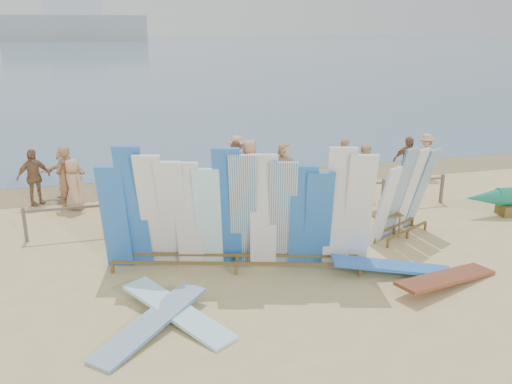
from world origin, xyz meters
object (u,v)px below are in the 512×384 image
object	(u,v)px
main_surfboard_rack	(236,215)
side_surfboard_rack	(404,196)
beach_chair_right	(273,201)
beachgoer_2	(128,184)
beachgoer_3	(237,161)
beachgoer_8	(366,171)
beachgoer_0	(74,184)
flat_board_d	(392,274)
flat_board_c	(446,285)
stroller	(302,194)
beach_chair_left	(273,202)
vendor_table	(384,224)
beachgoer_4	(236,169)
beachgoer_5	(284,165)
flat_board_e	(152,330)
beachgoer_6	(249,167)
beachgoer_9	(426,156)
beachgoer_10	(407,163)
beachgoer_extra_1	(34,177)
beachgoer_7	(343,163)
beachgoer_1	(65,177)
flat_board_a	(178,319)
beachgoer_11	(65,173)

from	to	relation	value
main_surfboard_rack	side_surfboard_rack	distance (m)	4.68
beach_chair_right	beachgoer_2	distance (m)	4.28
beachgoer_3	side_surfboard_rack	bearing A→B (deg)	151.89
beachgoer_2	beachgoer_8	world-z (taller)	beachgoer_8
beachgoer_8	beachgoer_3	bearing A→B (deg)	126.59
beachgoer_0	beachgoer_8	size ratio (longest dim) A/B	0.90
flat_board_d	beachgoer_8	size ratio (longest dim) A/B	1.58
flat_board_c	beachgoer_0	distance (m)	10.69
stroller	beach_chair_left	bearing A→B (deg)	-173.71
vendor_table	beachgoer_4	xyz separation A→B (m)	(-2.92, 4.36, 0.57)
beach_chair_left	beachgoer_5	size ratio (longest dim) A/B	0.51
flat_board_e	beachgoer_0	xyz separation A→B (m)	(-1.61, 7.43, 0.77)
beachgoer_6	beachgoer_9	bearing A→B (deg)	-86.88
beachgoer_5	beach_chair_left	bearing A→B (deg)	-179.12
beachgoer_10	beachgoer_9	bearing A→B (deg)	98.92
flat_board_d	stroller	xyz separation A→B (m)	(-0.38, 4.83, 0.44)
beachgoer_2	beachgoer_4	bearing A→B (deg)	13.18
beachgoer_extra_1	beachgoer_7	xyz separation A→B (m)	(9.87, -0.60, -0.05)
main_surfboard_rack	beachgoer_extra_1	world-z (taller)	main_surfboard_rack
beachgoer_6	flat_board_d	bearing A→B (deg)	-166.19
beachgoer_1	beachgoer_5	bearing A→B (deg)	116.87
main_surfboard_rack	beachgoer_2	size ratio (longest dim) A/B	3.52
flat_board_e	flat_board_d	distance (m)	5.44
flat_board_d	flat_board_e	bearing A→B (deg)	114.49
flat_board_e	beachgoer_10	world-z (taller)	beachgoer_10
beachgoer_extra_1	beachgoer_7	world-z (taller)	beachgoer_extra_1
beachgoer_extra_1	beachgoer_7	distance (m)	9.89
beachgoer_9	beachgoer_2	world-z (taller)	beachgoer_2
beachgoer_9	side_surfboard_rack	bearing A→B (deg)	-34.68
beach_chair_right	beachgoer_4	bearing A→B (deg)	102.35
vendor_table	flat_board_a	world-z (taller)	vendor_table
flat_board_a	beachgoer_9	world-z (taller)	beachgoer_9
beach_chair_left	beachgoer_0	size ratio (longest dim) A/B	0.51
beachgoer_7	beachgoer_6	xyz separation A→B (m)	(-3.29, -0.09, 0.09)
beachgoer_4	beachgoer_2	bearing A→B (deg)	99.42
beachgoer_3	stroller	bearing A→B (deg)	150.00
stroller	beachgoer_extra_1	xyz separation A→B (m)	(-7.77, 2.42, 0.43)
beachgoer_7	vendor_table	bearing A→B (deg)	51.73
beachgoer_4	beachgoer_11	xyz separation A→B (m)	(-5.23, 1.39, -0.12)
beachgoer_1	beachgoer_4	xyz separation A→B (m)	(5.17, -0.40, -0.00)
beachgoer_extra_1	beachgoer_0	bearing A→B (deg)	-62.63
beachgoer_3	beachgoer_4	bearing A→B (deg)	107.33
beach_chair_left	beachgoer_9	size ratio (longest dim) A/B	0.49
flat_board_a	beachgoer_7	bearing A→B (deg)	15.71
beachgoer_9	beachgoer_4	xyz separation A→B (m)	(-7.09, -0.46, 0.12)
beachgoer_8	beachgoer_6	distance (m)	3.71
flat_board_d	beachgoer_5	bearing A→B (deg)	16.66
beachgoer_2	beachgoer_11	bearing A→B (deg)	137.16
flat_board_d	beach_chair_right	world-z (taller)	beach_chair_right
beachgoer_6	beachgoer_11	bearing A→B (deg)	78.10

